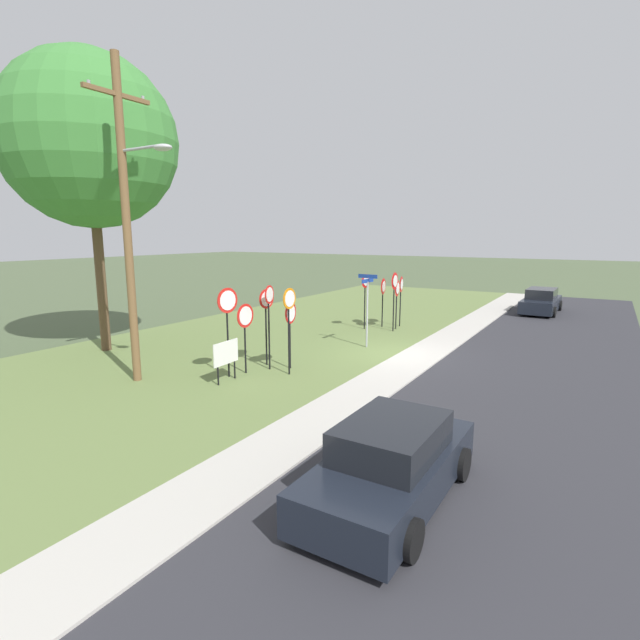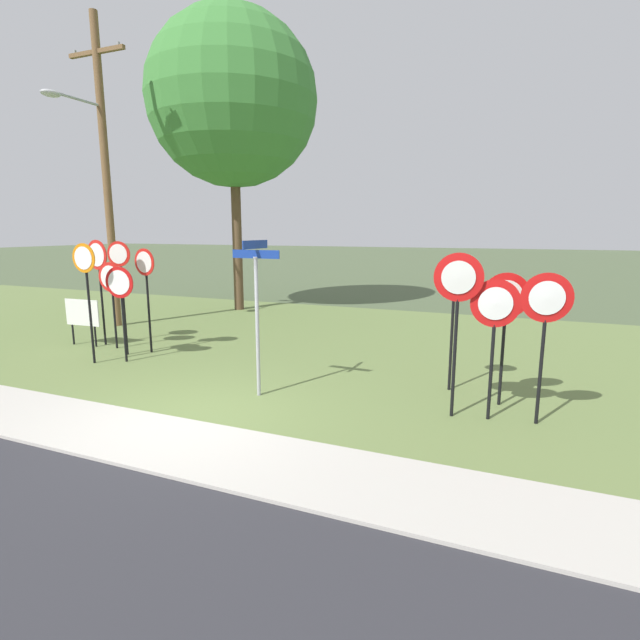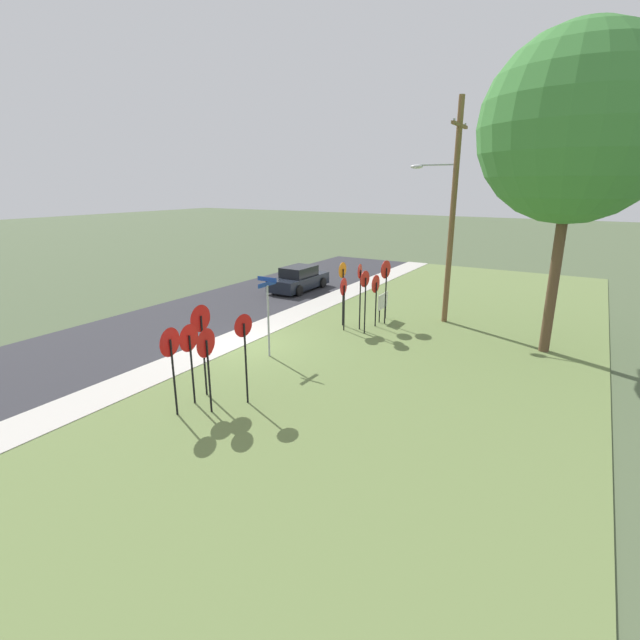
{
  "view_description": "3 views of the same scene",
  "coord_description": "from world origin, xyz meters",
  "px_view_note": "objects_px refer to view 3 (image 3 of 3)",
  "views": [
    {
      "loc": [
        -16.15,
        -6.43,
        4.43
      ],
      "look_at": [
        -0.54,
        3.02,
        1.15
      ],
      "focal_mm": 26.69,
      "sensor_mm": 36.0,
      "label": 1
    },
    {
      "loc": [
        4.84,
        -6.01,
        3.1
      ],
      "look_at": [
        1.35,
        2.46,
        1.37
      ],
      "focal_mm": 26.9,
      "sensor_mm": 36.0,
      "label": 2
    },
    {
      "loc": [
        12.84,
        10.98,
        5.95
      ],
      "look_at": [
        -0.4,
        3.07,
        1.4
      ],
      "focal_mm": 25.8,
      "sensor_mm": 36.0,
      "label": 3
    }
  ],
  "objects_px": {
    "oak_tree_left": "(576,128)",
    "parked_hatchback_near": "(299,279)",
    "yield_sign_center": "(189,345)",
    "yield_sign_near_left": "(201,328)",
    "yield_sign_far_right": "(244,338)",
    "utility_pole": "(450,207)",
    "stop_sign_far_right": "(376,289)",
    "stop_sign_near_right": "(343,281)",
    "stop_sign_center_tall": "(386,278)",
    "notice_board": "(383,302)",
    "yield_sign_near_right": "(170,351)",
    "stop_sign_far_left": "(365,289)",
    "street_name_post": "(268,310)",
    "stop_sign_near_left": "(344,293)",
    "yield_sign_far_left": "(206,351)",
    "stop_sign_far_center": "(360,284)"
  },
  "relations": [
    {
      "from": "street_name_post",
      "to": "notice_board",
      "type": "xyz_separation_m",
      "value": [
        -6.28,
        1.66,
        -0.88
      ]
    },
    {
      "from": "stop_sign_far_left",
      "to": "yield_sign_far_left",
      "type": "bearing_deg",
      "value": 2.58
    },
    {
      "from": "street_name_post",
      "to": "oak_tree_left",
      "type": "bearing_deg",
      "value": 125.38
    },
    {
      "from": "stop_sign_center_tall",
      "to": "yield_sign_far_right",
      "type": "bearing_deg",
      "value": 5.96
    },
    {
      "from": "stop_sign_near_right",
      "to": "stop_sign_near_left",
      "type": "bearing_deg",
      "value": 31.57
    },
    {
      "from": "stop_sign_near_left",
      "to": "yield_sign_near_left",
      "type": "distance_m",
      "value": 7.57
    },
    {
      "from": "utility_pole",
      "to": "parked_hatchback_near",
      "type": "bearing_deg",
      "value": -103.11
    },
    {
      "from": "yield_sign_near_left",
      "to": "yield_sign_center",
      "type": "xyz_separation_m",
      "value": [
        0.57,
        0.1,
        -0.32
      ]
    },
    {
      "from": "stop_sign_center_tall",
      "to": "yield_sign_far_left",
      "type": "bearing_deg",
      "value": 3.29
    },
    {
      "from": "stop_sign_center_tall",
      "to": "street_name_post",
      "type": "bearing_deg",
      "value": -10.55
    },
    {
      "from": "yield_sign_near_left",
      "to": "yield_sign_near_right",
      "type": "relative_size",
      "value": 1.12
    },
    {
      "from": "yield_sign_center",
      "to": "notice_board",
      "type": "xyz_separation_m",
      "value": [
        -10.33,
        1.26,
        -0.89
      ]
    },
    {
      "from": "stop_sign_far_left",
      "to": "parked_hatchback_near",
      "type": "xyz_separation_m",
      "value": [
        -5.56,
        -6.87,
        -1.28
      ]
    },
    {
      "from": "stop_sign_far_center",
      "to": "yield_sign_near_left",
      "type": "xyz_separation_m",
      "value": [
        8.0,
        -1.05,
        0.07
      ]
    },
    {
      "from": "stop_sign_far_left",
      "to": "yield_sign_far_left",
      "type": "relative_size",
      "value": 1.11
    },
    {
      "from": "notice_board",
      "to": "oak_tree_left",
      "type": "height_order",
      "value": "oak_tree_left"
    },
    {
      "from": "yield_sign_far_right",
      "to": "parked_hatchback_near",
      "type": "distance_m",
      "value": 14.67
    },
    {
      "from": "stop_sign_far_left",
      "to": "yield_sign_far_right",
      "type": "distance_m",
      "value": 7.4
    },
    {
      "from": "yield_sign_far_left",
      "to": "notice_board",
      "type": "height_order",
      "value": "yield_sign_far_left"
    },
    {
      "from": "yield_sign_center",
      "to": "utility_pole",
      "type": "bearing_deg",
      "value": 156.77
    },
    {
      "from": "oak_tree_left",
      "to": "parked_hatchback_near",
      "type": "bearing_deg",
      "value": -106.69
    },
    {
      "from": "oak_tree_left",
      "to": "parked_hatchback_near",
      "type": "relative_size",
      "value": 2.6
    },
    {
      "from": "yield_sign_center",
      "to": "utility_pole",
      "type": "xyz_separation_m",
      "value": [
        -11.63,
        3.6,
        3.29
      ]
    },
    {
      "from": "utility_pole",
      "to": "yield_sign_far_left",
      "type": "bearing_deg",
      "value": -13.53
    },
    {
      "from": "stop_sign_far_left",
      "to": "street_name_post",
      "type": "xyz_separation_m",
      "value": [
        4.13,
        -1.76,
        -0.16
      ]
    },
    {
      "from": "notice_board",
      "to": "oak_tree_left",
      "type": "xyz_separation_m",
      "value": [
        0.64,
        6.74,
        6.84
      ]
    },
    {
      "from": "stop_sign_near_right",
      "to": "street_name_post",
      "type": "distance_m",
      "value": 4.69
    },
    {
      "from": "stop_sign_far_right",
      "to": "stop_sign_near_right",
      "type": "bearing_deg",
      "value": -64.33
    },
    {
      "from": "stop_sign_far_right",
      "to": "notice_board",
      "type": "xyz_separation_m",
      "value": [
        -1.02,
        -0.07,
        -0.8
      ]
    },
    {
      "from": "stop_sign_near_left",
      "to": "notice_board",
      "type": "distance_m",
      "value": 2.49
    },
    {
      "from": "parked_hatchback_near",
      "to": "yield_sign_center",
      "type": "bearing_deg",
      "value": 22.22
    },
    {
      "from": "stop_sign_center_tall",
      "to": "oak_tree_left",
      "type": "xyz_separation_m",
      "value": [
        0.21,
        6.47,
        5.61
      ]
    },
    {
      "from": "stop_sign_far_center",
      "to": "stop_sign_center_tall",
      "type": "bearing_deg",
      "value": 145.85
    },
    {
      "from": "stop_sign_near_right",
      "to": "yield_sign_near_right",
      "type": "height_order",
      "value": "stop_sign_near_right"
    },
    {
      "from": "yield_sign_far_right",
      "to": "utility_pole",
      "type": "distance_m",
      "value": 11.51
    },
    {
      "from": "yield_sign_near_right",
      "to": "notice_board",
      "type": "height_order",
      "value": "yield_sign_near_right"
    },
    {
      "from": "stop_sign_center_tall",
      "to": "notice_board",
      "type": "relative_size",
      "value": 2.24
    },
    {
      "from": "stop_sign_near_left",
      "to": "parked_hatchback_near",
      "type": "bearing_deg",
      "value": -140.76
    },
    {
      "from": "stop_sign_near_left",
      "to": "utility_pole",
      "type": "relative_size",
      "value": 0.24
    },
    {
      "from": "stop_sign_center_tall",
      "to": "yield_sign_center",
      "type": "relative_size",
      "value": 1.21
    },
    {
      "from": "yield_sign_far_right",
      "to": "street_name_post",
      "type": "distance_m",
      "value": 3.67
    },
    {
      "from": "stop_sign_far_left",
      "to": "yield_sign_near_left",
      "type": "xyz_separation_m",
      "value": [
        7.62,
        -1.46,
        0.16
      ]
    },
    {
      "from": "yield_sign_center",
      "to": "yield_sign_near_left",
      "type": "bearing_deg",
      "value": -176.45
    },
    {
      "from": "street_name_post",
      "to": "oak_tree_left",
      "type": "height_order",
      "value": "oak_tree_left"
    },
    {
      "from": "stop_sign_far_left",
      "to": "utility_pole",
      "type": "height_order",
      "value": "utility_pole"
    },
    {
      "from": "oak_tree_left",
      "to": "yield_sign_near_left",
      "type": "bearing_deg",
      "value": -41.59
    },
    {
      "from": "yield_sign_center",
      "to": "parked_hatchback_near",
      "type": "distance_m",
      "value": 14.85
    },
    {
      "from": "stop_sign_center_tall",
      "to": "stop_sign_near_right",
      "type": "bearing_deg",
      "value": -43.39
    },
    {
      "from": "stop_sign_center_tall",
      "to": "oak_tree_left",
      "type": "bearing_deg",
      "value": 95.78
    },
    {
      "from": "utility_pole",
      "to": "stop_sign_far_left",
      "type": "bearing_deg",
      "value": -33.02
    }
  ]
}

